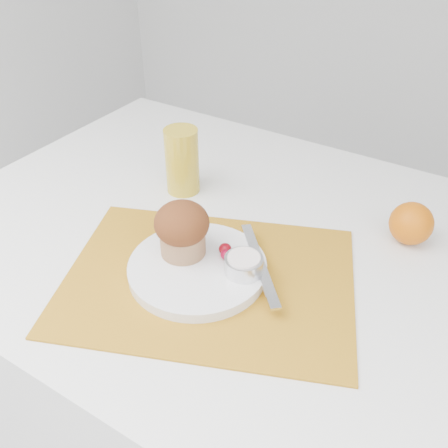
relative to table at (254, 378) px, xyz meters
The scene contains 11 objects.
table is the anchor object (origin of this frame).
placemat 0.40m from the table, 101.42° to the right, with size 0.45×0.33×0.00m, color #B57819.
plate 0.41m from the table, 111.24° to the right, with size 0.22×0.22×0.02m, color white.
ramekin 0.42m from the table, 77.60° to the right, with size 0.06×0.06×0.03m, color silver.
cream 0.44m from the table, 77.60° to the right, with size 0.05×0.05×0.01m, color white.
raspberry_near 0.42m from the table, 100.51° to the right, with size 0.02×0.02×0.02m, color #610218.
raspberry_far 0.41m from the table, 107.21° to the right, with size 0.02×0.02×0.02m, color #540209.
butter_knife 0.41m from the table, 64.59° to the right, with size 0.20×0.02×0.01m, color silver.
orange 0.48m from the table, 33.45° to the left, with size 0.07×0.07×0.07m, color #D76407.
juice_glass 0.50m from the table, 162.10° to the left, with size 0.07×0.07×0.13m, color gold.
muffin 0.47m from the table, 126.95° to the right, with size 0.09×0.09×0.09m.
Camera 1 is at (0.30, -0.56, 1.29)m, focal length 40.00 mm.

